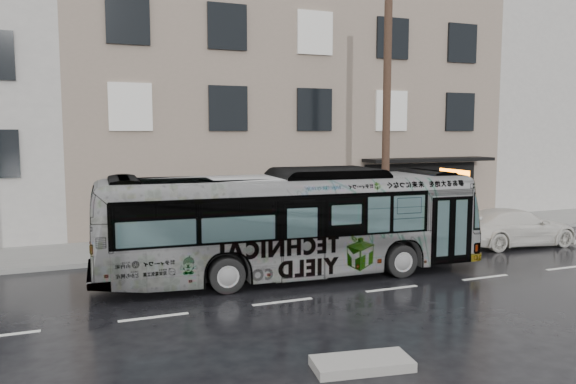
% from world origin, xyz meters
% --- Properties ---
extents(ground, '(120.00, 120.00, 0.00)m').
position_xyz_m(ground, '(0.00, 0.00, 0.00)').
color(ground, black).
rests_on(ground, ground).
extents(sidewalk, '(90.00, 3.60, 0.15)m').
position_xyz_m(sidewalk, '(0.00, 4.90, 0.07)').
color(sidewalk, gray).
rests_on(sidewalk, ground).
extents(building_taupe, '(20.00, 12.00, 11.00)m').
position_xyz_m(building_taupe, '(5.00, 12.70, 5.50)').
color(building_taupe, gray).
rests_on(building_taupe, ground).
extents(building_filler, '(18.00, 12.00, 12.00)m').
position_xyz_m(building_filler, '(24.00, 12.70, 6.00)').
color(building_filler, '#B3B0A9').
rests_on(building_filler, ground).
extents(utility_pole_front, '(0.30, 0.30, 9.00)m').
position_xyz_m(utility_pole_front, '(6.50, 3.30, 4.65)').
color(utility_pole_front, '#412B20').
rests_on(utility_pole_front, sidewalk).
extents(sign_post, '(0.06, 0.06, 2.40)m').
position_xyz_m(sign_post, '(7.60, 3.30, 1.35)').
color(sign_post, slate).
rests_on(sign_post, sidewalk).
extents(bus, '(11.56, 3.29, 3.18)m').
position_xyz_m(bus, '(1.17, -0.20, 1.59)').
color(bus, '#B2B2B2').
rests_on(bus, ground).
extents(white_sedan, '(4.93, 2.32, 1.39)m').
position_xyz_m(white_sedan, '(10.68, 0.84, 0.69)').
color(white_sedan, silver).
rests_on(white_sedan, ground).
extents(slush_pile, '(1.90, 1.07, 0.18)m').
position_xyz_m(slush_pile, '(-0.10, -6.75, 0.09)').
color(slush_pile, gray).
rests_on(slush_pile, ground).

